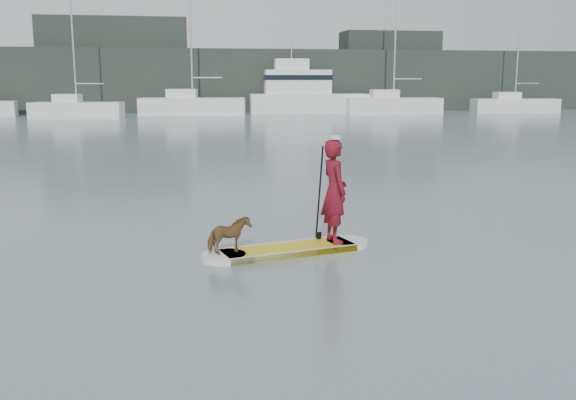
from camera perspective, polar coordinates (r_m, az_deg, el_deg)
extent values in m
plane|color=slate|center=(13.08, 10.39, -3.52)|extent=(140.00, 140.00, 0.00)
cube|color=gold|center=(11.92, 0.00, -4.44)|extent=(2.62, 1.37, 0.12)
cylinder|color=silver|center=(11.49, -5.74, -5.08)|extent=(0.80, 0.80, 0.12)
cylinder|color=silver|center=(12.46, 5.28, -3.82)|extent=(0.80, 0.80, 0.12)
cube|color=silver|center=(12.25, -0.70, -4.03)|extent=(2.44, 0.65, 0.12)
cube|color=silver|center=(11.60, 0.74, -4.88)|extent=(2.44, 0.65, 0.12)
imported|color=maroon|center=(12.10, 4.15, 0.80)|extent=(0.57, 0.78, 1.96)
cylinder|color=silver|center=(11.97, 4.21, 5.58)|extent=(0.22, 0.22, 0.07)
imported|color=brown|center=(11.43, -5.27, -3.16)|extent=(0.85, 0.65, 0.65)
cylinder|color=black|center=(12.29, 2.80, 0.50)|extent=(0.10, 0.30, 1.89)
cube|color=black|center=(12.48, 2.76, -3.57)|extent=(0.10, 0.04, 0.32)
cube|color=white|center=(55.58, -18.24, 7.59)|extent=(7.52, 3.33, 1.31)
cube|color=white|center=(55.74, -19.03, 8.56)|extent=(2.24, 1.94, 0.65)
cylinder|color=#B7B7BC|center=(55.59, -18.56, 12.96)|extent=(0.13, 0.13, 9.14)
cylinder|color=#B7B7BC|center=(55.24, -17.24, 9.86)|extent=(2.23, 0.38, 0.09)
cube|color=white|center=(57.76, -8.46, 8.21)|extent=(9.51, 4.14, 1.53)
cube|color=white|center=(57.84, -9.41, 9.33)|extent=(2.83, 2.34, 0.77)
cylinder|color=#B7B7BC|center=(57.87, -8.65, 14.83)|extent=(0.15, 0.15, 11.82)
cylinder|color=#B7B7BC|center=(57.58, -7.21, 10.75)|extent=(2.62, 0.49, 0.11)
cube|color=white|center=(59.68, 9.34, 8.24)|extent=(8.70, 3.60, 1.48)
cube|color=white|center=(59.46, 8.57, 9.33)|extent=(2.55, 2.16, 0.74)
cylinder|color=#B7B7BC|center=(59.75, 9.52, 14.13)|extent=(0.15, 0.15, 10.80)
cylinder|color=#B7B7BC|center=(59.94, 10.61, 10.54)|extent=(2.54, 0.36, 0.11)
cube|color=white|center=(66.38, 19.49, 7.93)|extent=(8.31, 3.40, 1.28)
cube|color=white|center=(66.05, 18.89, 8.79)|extent=(2.46, 1.95, 0.64)
cylinder|color=#B7B7BC|center=(66.42, 19.82, 13.06)|extent=(0.13, 0.13, 10.64)
cylinder|color=#B7B7BC|center=(66.75, 20.50, 9.69)|extent=(2.19, 0.37, 0.09)
cube|color=white|center=(60.67, 1.87, 8.56)|extent=(11.19, 4.14, 1.80)
cube|color=white|center=(60.49, 0.84, 10.45)|extent=(6.21, 3.12, 2.20)
cube|color=white|center=(60.43, 0.31, 11.97)|extent=(3.20, 2.07, 1.00)
cube|color=black|center=(60.48, 0.84, 10.83)|extent=(6.33, 3.20, 0.45)
cylinder|color=#B7B7BC|center=(60.48, 0.31, 13.20)|extent=(0.10, 0.10, 1.60)
cube|color=black|center=(65.02, -6.20, 10.50)|extent=(90.00, 6.00, 6.00)
cube|color=black|center=(66.11, -15.14, 11.51)|extent=(14.00, 4.00, 9.00)
cube|color=black|center=(69.60, 8.97, 11.27)|extent=(10.00, 4.00, 8.00)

